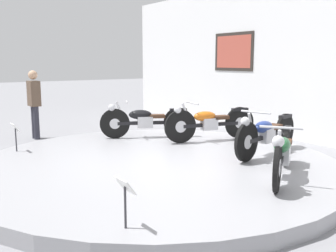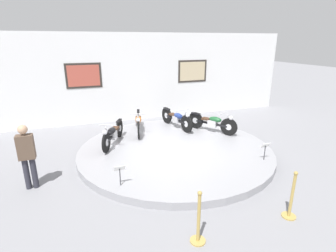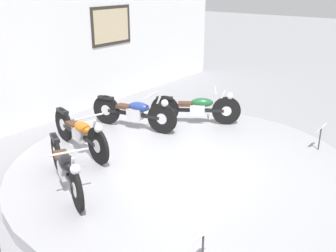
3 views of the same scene
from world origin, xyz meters
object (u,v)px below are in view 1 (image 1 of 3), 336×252
Objects in this scene: motorcycle_orange at (209,122)px; info_placard_front_centre at (125,192)px; motorcycle_black at (145,120)px; motorcycle_blue at (266,133)px; info_placard_front_left at (15,131)px; visitor_standing at (34,101)px; motorcycle_green at (282,151)px.

motorcycle_orange is 4.44m from info_placard_front_centre.
motorcycle_orange is (1.05, 0.88, 0.01)m from motorcycle_black.
info_placard_front_left is at bearing -128.56° from motorcycle_blue.
motorcycle_blue is 3.83× the size of info_placard_front_centre.
motorcycle_orange is at bearing 69.83° from info_placard_front_left.
info_placard_front_left is (-2.77, -3.47, -0.02)m from motorcycle_blue.
motorcycle_orange reaches higher than info_placard_front_left.
visitor_standing is (-1.97, 0.94, 0.33)m from info_placard_front_left.
visitor_standing reaches higher than motorcycle_blue.
info_placard_front_left is (-3.82, -2.59, -0.01)m from motorcycle_green.
motorcycle_blue is 3.70m from info_placard_front_centre.
motorcycle_black reaches higher than info_placard_front_centre.
motorcycle_orange is 2.70m from motorcycle_green.
motorcycle_green is at bearing -19.05° from motorcycle_orange.
motorcycle_green is 3.26× the size of info_placard_front_left.
motorcycle_green reaches higher than info_placard_front_centre.
motorcycle_black is 3.51× the size of info_placard_front_centre.
info_placard_front_centre is (3.82, -2.59, -0.01)m from motorcycle_black.
visitor_standing is at bearing -142.03° from motorcycle_orange.
motorcycle_black is at bearing 85.07° from info_placard_front_left.
visitor_standing is (-5.80, -1.66, 0.32)m from motorcycle_green.
visitor_standing is (-2.20, -1.65, 0.32)m from motorcycle_black.
motorcycle_black is 2.77m from visitor_standing.
visitor_standing is at bearing 171.16° from info_placard_front_centre.
info_placard_front_centre is (1.28, -3.47, -0.02)m from motorcycle_blue.
motorcycle_black is 2.69m from motorcycle_blue.
motorcycle_blue is (2.54, 0.88, 0.01)m from motorcycle_black.
motorcycle_blue reaches higher than motorcycle_black.
visitor_standing reaches higher than motorcycle_orange.
motorcycle_green is (3.60, 0.00, -0.00)m from motorcycle_black.
info_placard_front_left is (-0.22, -2.59, -0.01)m from motorcycle_black.
info_placard_front_centre is at bearing 0.00° from info_placard_front_left.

